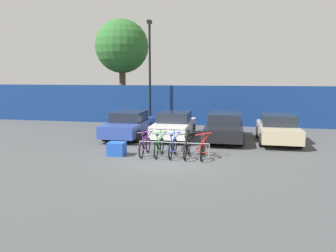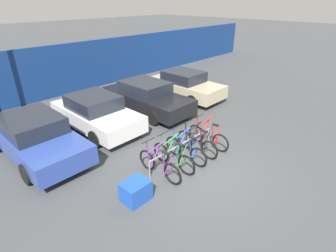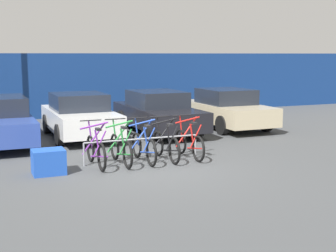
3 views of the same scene
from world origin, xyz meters
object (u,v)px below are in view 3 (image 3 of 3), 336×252
(bicycle_purple, at_px, (96,151))
(car_beige, at_px, (227,109))
(bike_rack, at_px, (142,142))
(bicycle_green, at_px, (121,149))
(car_white, at_px, (80,116))
(cargo_crate, at_px, (49,162))
(bicycle_black, at_px, (166,145))
(car_black, at_px, (158,112))
(bicycle_red, at_px, (189,143))
(bicycle_blue, at_px, (144,147))

(bicycle_purple, distance_m, car_beige, 6.96)
(bike_rack, xyz_separation_m, bicycle_green, (-0.60, -0.15, -0.10))
(car_white, xyz_separation_m, cargo_crate, (-1.64, -4.33, -0.42))
(bicycle_black, bearing_deg, bike_rack, 163.86)
(bike_rack, bearing_deg, car_white, 100.22)
(bicycle_black, xyz_separation_m, cargo_crate, (-2.92, -0.28, -0.10))
(bike_rack, relative_size, car_black, 0.66)
(bicycle_purple, xyz_separation_m, bicycle_red, (2.42, 0.00, 0.00))
(bicycle_red, xyz_separation_m, car_beige, (3.34, 3.89, 0.31))
(car_beige, bearing_deg, bicycle_black, -135.62)
(car_white, distance_m, car_black, 2.64)
(car_white, xyz_separation_m, car_beige, (5.25, -0.16, -0.00))
(bicycle_green, relative_size, car_black, 0.38)
(bicycle_purple, bearing_deg, bicycle_red, -1.16)
(bicycle_blue, relative_size, car_black, 0.38)
(bike_rack, height_order, car_beige, car_beige)
(bicycle_red, bearing_deg, bike_rack, 175.11)
(bicycle_red, relative_size, car_white, 0.42)
(bicycle_green, relative_size, cargo_crate, 2.44)
(bicycle_purple, xyz_separation_m, car_white, (0.51, 4.05, 0.31))
(car_black, bearing_deg, bicycle_purple, -128.32)
(bike_rack, xyz_separation_m, car_black, (1.94, 3.83, 0.22))
(car_beige, bearing_deg, car_black, 178.07)
(bicycle_blue, xyz_separation_m, car_black, (1.96, 3.98, 0.31))
(bicycle_red, xyz_separation_m, car_black, (0.73, 3.98, 0.31))
(bicycle_purple, bearing_deg, cargo_crate, -167.41)
(bike_rack, xyz_separation_m, bicycle_purple, (-1.21, -0.15, -0.10))
(bicycle_blue, height_order, car_beige, car_beige)
(car_white, relative_size, car_beige, 1.00)
(car_beige, bearing_deg, bicycle_green, -142.90)
(bicycle_blue, bearing_deg, car_black, 61.48)
(bicycle_green, distance_m, cargo_crate, 1.77)
(bicycle_red, height_order, car_black, car_black)
(bicycle_purple, distance_m, cargo_crate, 1.17)
(bicycle_black, relative_size, cargo_crate, 2.44)
(car_white, bearing_deg, bicycle_purple, -97.14)
(bicycle_blue, relative_size, cargo_crate, 2.44)
(bicycle_black, distance_m, bicycle_red, 0.64)
(bicycle_black, bearing_deg, bicycle_green, 178.45)
(car_white, bearing_deg, bicycle_blue, -80.41)
(bicycle_green, xyz_separation_m, bicycle_blue, (0.58, 0.00, 0.00))
(bicycle_green, bearing_deg, bike_rack, 12.30)
(bicycle_blue, height_order, bicycle_red, same)
(bike_rack, distance_m, car_white, 3.97)
(bike_rack, distance_m, bicycle_black, 0.60)
(car_black, bearing_deg, bike_rack, -116.80)
(bicycle_green, xyz_separation_m, car_beige, (5.15, 3.89, 0.31))
(bicycle_green, relative_size, bicycle_black, 1.00)
(bike_rack, bearing_deg, bicycle_blue, -97.38)
(bicycle_purple, height_order, bicycle_black, same)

